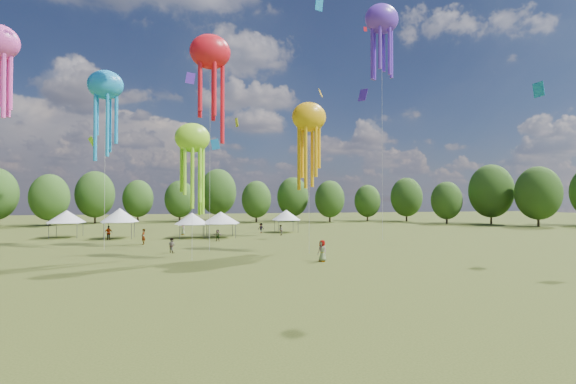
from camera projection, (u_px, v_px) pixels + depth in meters
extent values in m
imported|color=gray|center=(172.00, 246.00, 42.66)|extent=(0.94, 0.93, 1.53)
imported|color=gray|center=(183.00, 229.00, 64.57)|extent=(0.82, 1.01, 1.80)
imported|color=gray|center=(281.00, 230.00, 63.46)|extent=(0.62, 0.79, 1.59)
imported|color=gray|center=(261.00, 228.00, 67.56)|extent=(1.10, 0.70, 1.62)
imported|color=gray|center=(108.00, 233.00, 56.37)|extent=(1.20, 0.97, 1.91)
imported|color=gray|center=(218.00, 235.00, 54.76)|extent=(1.41, 1.21, 1.53)
imported|color=gray|center=(143.00, 237.00, 50.67)|extent=(0.48, 0.71, 1.90)
imported|color=gray|center=(322.00, 251.00, 36.88)|extent=(0.96, 1.10, 1.90)
cylinder|color=#47474C|center=(49.00, 232.00, 57.68)|extent=(0.08, 0.08, 2.07)
cylinder|color=#47474C|center=(56.00, 230.00, 61.18)|extent=(0.08, 0.08, 2.07)
cylinder|color=#47474C|center=(77.00, 231.00, 58.56)|extent=(0.08, 0.08, 2.07)
cylinder|color=#47474C|center=(83.00, 229.00, 62.06)|extent=(0.08, 0.08, 2.07)
cube|color=silver|center=(67.00, 223.00, 59.89)|extent=(4.01, 4.01, 0.10)
cone|color=silver|center=(67.00, 216.00, 59.90)|extent=(5.22, 5.22, 1.78)
cylinder|color=#47474C|center=(104.00, 232.00, 56.39)|extent=(0.08, 0.08, 2.25)
cylinder|color=#47474C|center=(108.00, 230.00, 59.83)|extent=(0.08, 0.08, 2.25)
cylinder|color=#47474C|center=(131.00, 231.00, 57.25)|extent=(0.08, 0.08, 2.25)
cylinder|color=#47474C|center=(134.00, 229.00, 60.69)|extent=(0.08, 0.08, 2.25)
cube|color=silver|center=(120.00, 222.00, 58.56)|extent=(3.95, 3.95, 0.10)
cone|color=silver|center=(120.00, 215.00, 58.58)|extent=(5.13, 5.13, 1.93)
cylinder|color=#47474C|center=(180.00, 232.00, 57.37)|extent=(0.08, 0.08, 1.88)
cylinder|color=#47474C|center=(180.00, 231.00, 60.60)|extent=(0.08, 0.08, 1.88)
cylinder|color=#47474C|center=(204.00, 232.00, 58.19)|extent=(0.08, 0.08, 1.88)
cylinder|color=#47474C|center=(203.00, 230.00, 61.41)|extent=(0.08, 0.08, 1.88)
cube|color=silver|center=(192.00, 224.00, 59.41)|extent=(3.73, 3.73, 0.10)
cone|color=silver|center=(192.00, 218.00, 59.43)|extent=(4.85, 4.85, 1.62)
cylinder|color=#47474C|center=(208.00, 232.00, 57.90)|extent=(0.08, 0.08, 1.95)
cylinder|color=#47474C|center=(207.00, 230.00, 61.61)|extent=(0.08, 0.08, 1.95)
cylinder|color=#47474C|center=(235.00, 231.00, 58.83)|extent=(0.08, 0.08, 1.95)
cylinder|color=#47474C|center=(232.00, 229.00, 62.54)|extent=(0.08, 0.08, 1.95)
cube|color=silver|center=(221.00, 224.00, 60.24)|extent=(4.22, 4.22, 0.10)
cone|color=silver|center=(221.00, 217.00, 60.25)|extent=(5.48, 5.48, 1.67)
cylinder|color=#47474C|center=(279.00, 227.00, 67.40)|extent=(0.08, 0.08, 1.97)
cylinder|color=#47474C|center=(275.00, 226.00, 70.57)|extent=(0.08, 0.08, 1.97)
cylinder|color=#47474C|center=(298.00, 227.00, 68.19)|extent=(0.08, 0.08, 1.97)
cylinder|color=#47474C|center=(293.00, 226.00, 71.36)|extent=(0.08, 0.08, 1.97)
cube|color=silver|center=(286.00, 220.00, 69.40)|extent=(3.67, 3.67, 0.10)
cone|color=silver|center=(286.00, 215.00, 69.41)|extent=(4.77, 4.77, 1.69)
ellipsoid|color=#198ED6|center=(105.00, 85.00, 45.28)|extent=(3.76, 2.63, 3.19)
cylinder|color=beige|center=(105.00, 167.00, 45.13)|extent=(0.03, 0.03, 18.06)
ellipsoid|color=red|center=(210.00, 52.00, 44.69)|extent=(4.40, 3.08, 3.74)
cylinder|color=beige|center=(210.00, 151.00, 44.51)|extent=(0.03, 0.03, 21.47)
ellipsoid|color=#EAA60E|center=(309.00, 117.00, 42.39)|extent=(3.57, 2.50, 3.03)
cylinder|color=beige|center=(309.00, 185.00, 42.27)|extent=(0.03, 0.03, 13.97)
ellipsoid|color=#9CEE27|center=(192.00, 138.00, 37.64)|extent=(3.16, 2.21, 2.68)
cylinder|color=beige|center=(192.00, 199.00, 37.55)|extent=(0.03, 0.03, 11.14)
ellipsoid|color=#632FD1|center=(382.00, 19.00, 56.11)|extent=(4.72, 3.30, 4.01)
cylinder|color=beige|center=(382.00, 129.00, 55.86)|extent=(0.03, 0.03, 30.00)
cube|color=#632FD1|center=(190.00, 78.00, 70.03)|extent=(1.72, 0.21, 2.09)
cube|color=red|center=(365.00, 29.00, 75.51)|extent=(0.72, 0.08, 0.88)
cube|color=#ECF419|center=(237.00, 122.00, 61.89)|extent=(0.48, 1.08, 1.34)
cube|color=#9CEE27|center=(93.00, 142.00, 75.88)|extent=(1.87, 1.42, 2.12)
cube|color=#198ED6|center=(319.00, 4.00, 66.25)|extent=(1.48, 1.16, 2.14)
cube|color=#632FD1|center=(363.00, 95.00, 73.96)|extent=(1.35, 1.66, 2.34)
cube|color=#EAA60E|center=(321.00, 93.00, 79.38)|extent=(1.16, 1.70, 1.82)
cube|color=#1A83EB|center=(215.00, 144.00, 54.53)|extent=(1.30, 0.31, 1.51)
cube|color=#198ED6|center=(539.00, 90.00, 45.19)|extent=(0.42, 1.27, 1.66)
cylinder|color=#38281C|center=(49.00, 219.00, 85.32)|extent=(0.44, 0.44, 3.07)
ellipsoid|color=#2B4B19|center=(50.00, 197.00, 85.40)|extent=(7.66, 7.66, 9.58)
cylinder|color=#38281C|center=(95.00, 216.00, 95.11)|extent=(0.44, 0.44, 3.43)
ellipsoid|color=#2B4B19|center=(95.00, 194.00, 95.20)|extent=(8.58, 8.58, 10.73)
cylinder|color=#38281C|center=(138.00, 216.00, 102.69)|extent=(0.44, 0.44, 2.95)
ellipsoid|color=#2B4B19|center=(138.00, 198.00, 102.77)|extent=(7.37, 7.37, 9.21)
cylinder|color=#38281C|center=(180.00, 216.00, 101.36)|extent=(0.44, 0.44, 2.89)
ellipsoid|color=#2B4B19|center=(180.00, 199.00, 101.43)|extent=(7.23, 7.23, 9.04)
cylinder|color=#38281C|center=(218.00, 213.00, 108.01)|extent=(0.44, 0.44, 3.84)
ellipsoid|color=#2B4B19|center=(218.00, 192.00, 108.10)|extent=(9.60, 9.60, 11.99)
cylinder|color=#38281C|center=(256.00, 216.00, 99.30)|extent=(0.44, 0.44, 2.84)
ellipsoid|color=#2B4B19|center=(256.00, 199.00, 99.37)|extent=(7.11, 7.11, 8.89)
cylinder|color=#38281C|center=(293.00, 215.00, 104.19)|extent=(0.44, 0.44, 3.16)
ellipsoid|color=#2B4B19|center=(293.00, 197.00, 104.27)|extent=(7.91, 7.91, 9.88)
cylinder|color=#38281C|center=(330.00, 216.00, 100.51)|extent=(0.44, 0.44, 2.88)
ellipsoid|color=#2B4B19|center=(330.00, 199.00, 100.58)|extent=(7.21, 7.21, 9.01)
cylinder|color=#38281C|center=(367.00, 216.00, 105.04)|extent=(0.44, 0.44, 2.63)
ellipsoid|color=#2B4B19|center=(367.00, 201.00, 105.10)|extent=(6.57, 6.57, 8.22)
cylinder|color=#38281C|center=(407.00, 215.00, 103.83)|extent=(0.44, 0.44, 3.13)
ellipsoid|color=#2B4B19|center=(406.00, 197.00, 103.90)|extent=(7.81, 7.81, 9.77)
cylinder|color=#38281C|center=(447.00, 218.00, 93.03)|extent=(0.44, 0.44, 2.72)
ellipsoid|color=#2B4B19|center=(447.00, 200.00, 93.09)|extent=(6.80, 6.80, 8.50)
cylinder|color=#38281C|center=(491.00, 215.00, 92.50)|extent=(0.44, 0.44, 3.81)
ellipsoid|color=#2B4B19|center=(491.00, 191.00, 92.60)|extent=(9.52, 9.52, 11.90)
cylinder|color=#38281C|center=(538.00, 218.00, 84.53)|extent=(0.44, 0.44, 3.51)
ellipsoid|color=#2B4B19|center=(538.00, 193.00, 84.62)|extent=(8.78, 8.78, 10.97)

